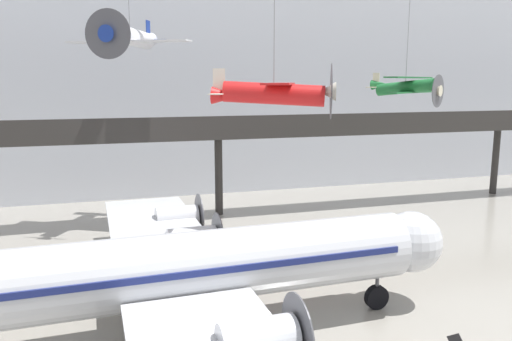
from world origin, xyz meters
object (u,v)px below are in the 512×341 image
(airliner_silver_main, at_px, (160,273))
(suspended_plane_green_biplane, at_px, (406,87))
(suspended_plane_red_highwing, at_px, (274,93))
(suspended_plane_white_twin, at_px, (130,37))

(airliner_silver_main, bearing_deg, suspended_plane_green_biplane, 27.54)
(airliner_silver_main, distance_m, suspended_plane_green_biplane, 23.58)
(airliner_silver_main, bearing_deg, suspended_plane_red_highwing, 31.69)
(airliner_silver_main, height_order, suspended_plane_green_biplane, suspended_plane_green_biplane)
(airliner_silver_main, relative_size, suspended_plane_red_highwing, 3.15)
(suspended_plane_green_biplane, relative_size, suspended_plane_white_twin, 1.13)
(suspended_plane_green_biplane, height_order, suspended_plane_white_twin, suspended_plane_white_twin)
(suspended_plane_red_highwing, bearing_deg, suspended_plane_white_twin, 137.48)
(suspended_plane_red_highwing, distance_m, suspended_plane_green_biplane, 13.90)
(suspended_plane_green_biplane, bearing_deg, suspended_plane_red_highwing, -97.39)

